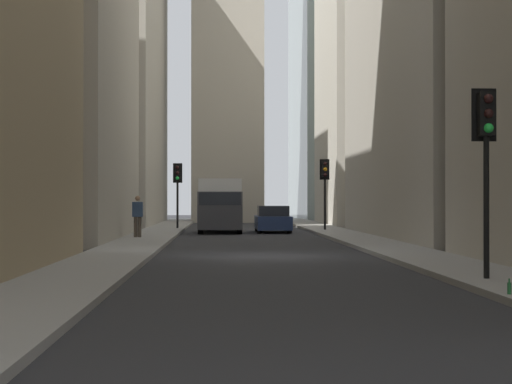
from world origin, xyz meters
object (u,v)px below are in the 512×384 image
Objects in this scene: sedan_navy at (273,220)px; discarded_bottle at (509,288)px; traffic_light_midblock at (178,180)px; traffic_light_far_junction at (325,178)px; delivery_truck at (220,205)px; traffic_light_foreground at (486,138)px; pedestrian at (138,215)px.

sedan_navy reaches higher than discarded_bottle.
traffic_light_far_junction is at bearing -108.49° from traffic_light_midblock.
traffic_light_foreground is (-28.04, -5.51, 1.57)m from delivery_truck.
traffic_light_midblock is at bearing 14.51° from traffic_light_foreground.
pedestrian is (-8.80, 3.52, -0.35)m from delivery_truck.
traffic_light_foreground is at bearing -154.86° from pedestrian.
traffic_light_far_junction is at bearing -0.20° from traffic_light_foreground.
traffic_light_foreground reaches higher than discarded_bottle.
traffic_light_foreground is (-27.62, -2.71, 2.36)m from sedan_navy.
traffic_light_foreground reaches higher than pedestrian.
pedestrian is at bearing 174.30° from traffic_light_midblock.
pedestrian is (-8.38, 6.32, 0.44)m from sedan_navy.
traffic_light_foreground is 2.22× the size of pedestrian.
delivery_truck is 3.71m from traffic_light_midblock.
sedan_navy is 1.14× the size of traffic_light_far_junction.
sedan_navy is 6.33m from traffic_light_midblock.
traffic_light_midblock is (2.49, 2.39, 1.36)m from delivery_truck.
traffic_light_foreground is 4.03m from discarded_bottle.
sedan_navy is at bearing 94.73° from traffic_light_far_junction.
traffic_light_far_junction is (-0.19, -5.61, 1.45)m from delivery_truck.
delivery_truck is 2.94m from sedan_navy.
traffic_light_midblock is at bearing 60.76° from sedan_navy.
traffic_light_midblock is 34.30m from discarded_bottle.
delivery_truck is 3.65× the size of pedestrian.
traffic_light_midblock is 2.07× the size of pedestrian.
discarded_bottle is (-30.91, -4.99, -1.21)m from delivery_truck.
traffic_light_foreground is at bearing -168.89° from delivery_truck.
sedan_navy is 15.93× the size of discarded_bottle.
traffic_light_foreground is 1.08× the size of traffic_light_midblock.
traffic_light_far_junction is (-2.67, -8.00, 0.09)m from traffic_light_midblock.
traffic_light_foreground is at bearing 179.80° from traffic_light_far_junction.
traffic_light_midblock is at bearing 71.51° from traffic_light_far_junction.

